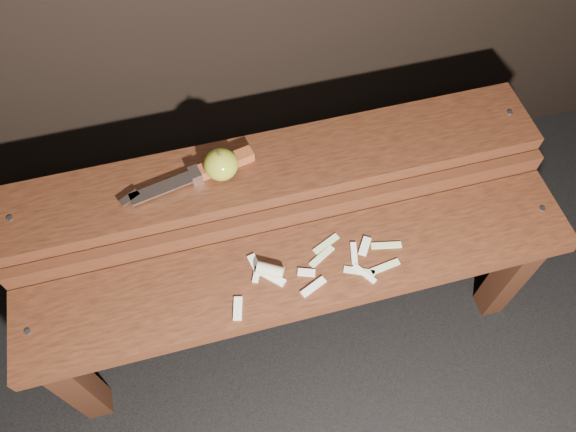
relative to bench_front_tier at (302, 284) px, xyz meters
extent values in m
plane|color=black|center=(0.00, 0.06, -0.35)|extent=(60.00, 60.00, 0.00)
cube|color=black|center=(-0.54, -0.04, -0.16)|extent=(0.06, 0.06, 0.38)
cube|color=black|center=(0.54, -0.04, -0.16)|extent=(0.06, 0.06, 0.38)
cube|color=#3E1D0E|center=(0.00, 0.01, 0.05)|extent=(1.20, 0.20, 0.04)
cylinder|color=slate|center=(-0.56, 0.01, 0.07)|extent=(0.01, 0.01, 0.00)
cylinder|color=slate|center=(0.56, 0.01, 0.07)|extent=(0.01, 0.01, 0.00)
cube|color=black|center=(-0.54, 0.26, -0.12)|extent=(0.06, 0.06, 0.46)
cube|color=black|center=(0.54, 0.26, -0.12)|extent=(0.06, 0.06, 0.46)
cube|color=#3E1D0E|center=(0.00, 0.13, 0.09)|extent=(1.20, 0.02, 0.05)
cube|color=#3E1D0E|center=(0.00, 0.23, 0.13)|extent=(1.20, 0.18, 0.04)
cylinder|color=slate|center=(-0.56, 0.23, 0.15)|extent=(0.01, 0.01, 0.00)
cylinder|color=slate|center=(0.56, 0.23, 0.15)|extent=(0.01, 0.01, 0.00)
ellipsoid|color=olive|center=(-0.12, 0.23, 0.18)|extent=(0.07, 0.07, 0.07)
cylinder|color=#382314|center=(-0.12, 0.23, 0.22)|extent=(0.01, 0.01, 0.01)
cube|color=brown|center=(-0.10, 0.25, 0.16)|extent=(0.12, 0.05, 0.02)
cube|color=silver|center=(-0.17, 0.23, 0.16)|extent=(0.03, 0.04, 0.03)
cube|color=silver|center=(-0.25, 0.22, 0.16)|extent=(0.14, 0.06, 0.00)
cube|color=silver|center=(-0.32, 0.21, 0.16)|extent=(0.05, 0.04, 0.00)
cube|color=beige|center=(-0.15, -0.05, 0.07)|extent=(0.03, 0.05, 0.01)
cube|color=beige|center=(0.12, 0.01, 0.07)|extent=(0.02, 0.05, 0.01)
cube|color=beige|center=(0.01, -0.01, 0.07)|extent=(0.04, 0.03, 0.01)
cube|color=beige|center=(-0.06, 0.00, 0.07)|extent=(0.05, 0.05, 0.01)
cube|color=beige|center=(-0.10, 0.02, 0.07)|extent=(0.03, 0.04, 0.01)
cube|color=beige|center=(0.12, -0.04, 0.07)|extent=(0.04, 0.05, 0.01)
cube|color=beige|center=(0.01, -0.04, 0.07)|extent=(0.06, 0.04, 0.01)
cube|color=beige|center=(-0.09, 0.04, 0.07)|extent=(0.02, 0.04, 0.01)
cube|color=beige|center=(0.14, 0.02, 0.07)|extent=(0.04, 0.05, 0.01)
cylinder|color=#C9BB8C|center=(-0.07, 0.01, 0.08)|extent=(0.06, 0.05, 0.03)
cube|color=#BCC988|center=(0.19, 0.01, 0.07)|extent=(0.07, 0.03, 0.00)
cube|color=#BCC988|center=(0.05, 0.02, 0.07)|extent=(0.06, 0.04, 0.00)
cube|color=#BCC988|center=(0.07, 0.05, 0.07)|extent=(0.06, 0.04, 0.00)
cube|color=#BCC988|center=(0.11, -0.03, 0.07)|extent=(0.07, 0.04, 0.00)
cube|color=#BCC988|center=(0.17, -0.04, 0.07)|extent=(0.07, 0.02, 0.00)
camera|label=1|loc=(-0.16, -0.49, 1.13)|focal=35.00mm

